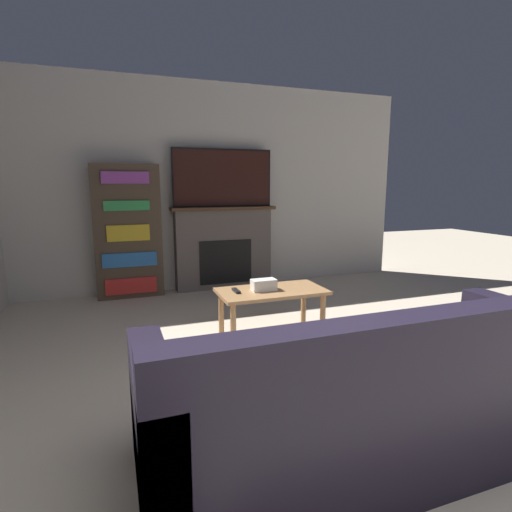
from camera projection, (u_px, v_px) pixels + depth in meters
wall_back at (205, 188)px, 5.31m from camera, size 5.79×0.06×2.70m
fireplace at (223, 247)px, 5.39m from camera, size 1.39×0.28×1.10m
tv at (223, 178)px, 5.21m from camera, size 1.32×0.03×0.75m
couch at (377, 402)px, 2.03m from camera, size 2.37×0.86×0.87m
coffee_table at (272, 297)px, 3.62m from camera, size 0.97×0.51×0.45m
tissue_box at (264, 285)px, 3.59m from camera, size 0.22×0.12×0.10m
remote_control at (236, 291)px, 3.53m from camera, size 0.04×0.15×0.02m
bookshelf at (128, 232)px, 4.91m from camera, size 0.79×0.29×1.63m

